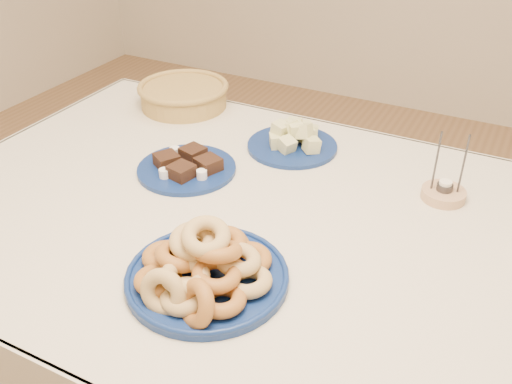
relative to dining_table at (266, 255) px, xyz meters
The scene contains 6 objects.
dining_table is the anchor object (origin of this frame).
donut_platter 0.29m from the dining_table, 91.26° to the right, with size 0.35×0.35×0.15m.
melon_plate 0.38m from the dining_table, 104.09° to the left, with size 0.26×0.26×0.09m.
brownie_plate 0.32m from the dining_table, 160.76° to the left, with size 0.32×0.32×0.05m.
wicker_basket 0.70m from the dining_table, 139.24° to the left, with size 0.31×0.31×0.08m.
candle_holder 0.46m from the dining_table, 38.46° to the left, with size 0.12×0.12×0.18m.
Camera 1 is at (0.47, -0.97, 1.50)m, focal length 40.00 mm.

